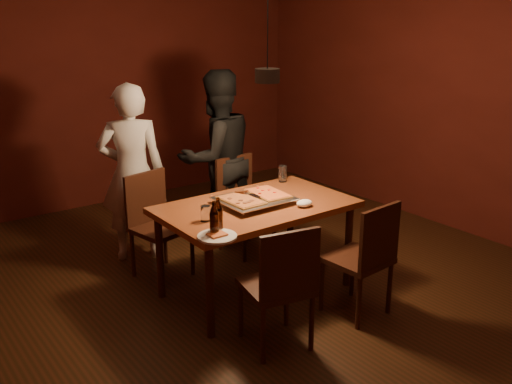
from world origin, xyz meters
TOP-DOWN VIEW (x-y plane):
  - room_shell at (0.00, 0.00)m, footprint 6.00×6.00m
  - dining_table at (-0.03, 0.10)m, footprint 1.50×0.90m
  - chair_far_left at (-0.53, 0.88)m, footprint 0.50×0.50m
  - chair_far_right at (0.38, 0.89)m, footprint 0.45×0.45m
  - chair_near_left at (-0.40, -0.69)m, footprint 0.50×0.50m
  - chair_near_right at (0.38, -0.71)m, footprint 0.45×0.45m
  - pizza_tray at (-0.03, 0.11)m, footprint 0.57×0.47m
  - pizza_meat at (-0.16, 0.11)m, footprint 0.24×0.37m
  - pizza_cheese at (0.11, 0.12)m, footprint 0.26×0.38m
  - spatula at (-0.02, 0.12)m, footprint 0.18×0.26m
  - beer_bottle_a at (-0.64, -0.25)m, footprint 0.06×0.06m
  - beer_bottle_b at (-0.57, -0.20)m, footprint 0.06×0.06m
  - water_glass_left at (-0.54, 0.01)m, footprint 0.07×0.07m
  - water_glass_right at (0.53, 0.45)m, footprint 0.07×0.07m
  - plate_slice at (-0.65, -0.30)m, footprint 0.27×0.27m
  - napkin at (0.23, -0.17)m, footprint 0.13×0.10m
  - diner_white at (-0.51, 1.32)m, footprint 0.69×0.59m
  - diner_dark at (0.33, 1.21)m, footprint 0.82×0.64m
  - pendant_lamp at (0.00, 0.00)m, footprint 0.18×0.18m

SIDE VIEW (x-z plane):
  - chair_far_left at x=-0.53m, z-range 0.29..0.78m
  - chair_far_right at x=0.38m, z-range 0.29..0.78m
  - chair_near_left at x=-0.40m, z-range 0.29..0.78m
  - chair_near_right at x=0.38m, z-range 0.29..0.78m
  - dining_table at x=-0.03m, z-range 0.30..1.05m
  - plate_slice at x=-0.65m, z-range 0.75..0.77m
  - pizza_tray at x=-0.03m, z-range 0.75..0.80m
  - napkin at x=0.23m, z-range 0.75..0.81m
  - water_glass_left at x=-0.54m, z-range 0.75..0.86m
  - diner_white at x=-0.51m, z-range 0.00..1.61m
  - pizza_meat at x=-0.16m, z-range 0.80..0.82m
  - pizza_cheese at x=0.11m, z-range 0.80..0.82m
  - spatula at x=-0.02m, z-range 0.79..0.83m
  - water_glass_right at x=0.53m, z-range 0.75..0.90m
  - diner_dark at x=0.33m, z-range 0.00..1.68m
  - beer_bottle_b at x=-0.57m, z-range 0.75..0.99m
  - beer_bottle_a at x=-0.64m, z-range 0.75..0.99m
  - room_shell at x=0.00m, z-range -1.60..4.40m
  - pendant_lamp at x=0.00m, z-range 1.21..2.31m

